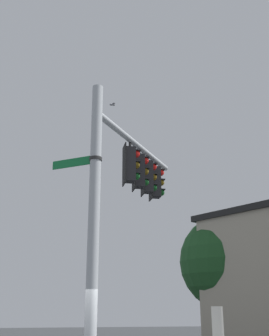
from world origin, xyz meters
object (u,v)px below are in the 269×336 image
at_px(traffic_light_arm_end, 156,182).
at_px(bird_flying, 112,105).
at_px(traffic_light_mid_outer, 148,177).
at_px(street_name_sign, 84,161).
at_px(traffic_light_nearest_pole, 131,165).
at_px(traffic_light_mid_inner, 140,171).

distance_m(traffic_light_arm_end, bird_flying, 2.98).
bearing_deg(traffic_light_mid_outer, street_name_sign, -41.09).
bearing_deg(traffic_light_nearest_pole, traffic_light_mid_outer, 145.05).
distance_m(traffic_light_nearest_pole, bird_flying, 2.60).
bearing_deg(bird_flying, street_name_sign, -23.01).
bearing_deg(traffic_light_arm_end, traffic_light_mid_outer, -34.95).
bearing_deg(bird_flying, traffic_light_mid_outer, 98.71).
relative_size(traffic_light_mid_outer, street_name_sign, 1.07).
xyz_separation_m(traffic_light_nearest_pole, street_name_sign, (1.47, -1.47, -0.48)).
bearing_deg(traffic_light_nearest_pole, bird_flying, -154.04).
bearing_deg(traffic_light_mid_outer, traffic_light_nearest_pole, -34.95).
xyz_separation_m(traffic_light_mid_inner, traffic_light_arm_end, (-1.12, 0.78, 0.00)).
bearing_deg(street_name_sign, traffic_light_nearest_pole, 134.87).
xyz_separation_m(traffic_light_mid_outer, traffic_light_arm_end, (-0.56, 0.39, 0.00)).
bearing_deg(traffic_light_mid_inner, traffic_light_mid_outer, 145.05).
height_order(traffic_light_nearest_pole, bird_flying, bird_flying).
relative_size(traffic_light_mid_inner, traffic_light_mid_outer, 1.00).
distance_m(traffic_light_nearest_pole, traffic_light_mid_outer, 1.37).
bearing_deg(traffic_light_mid_inner, street_name_sign, -42.61).
distance_m(street_name_sign, bird_flying, 3.87).
distance_m(traffic_light_mid_inner, traffic_light_mid_outer, 0.68).
xyz_separation_m(traffic_light_arm_end, bird_flying, (0.75, -1.63, 2.38)).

